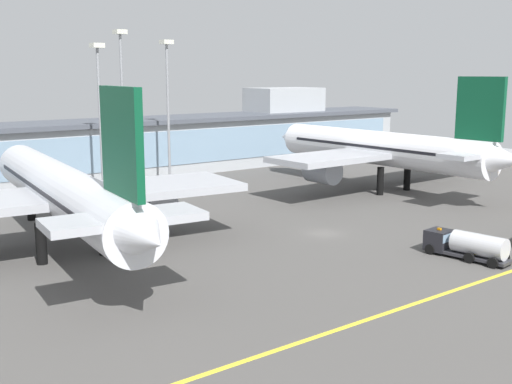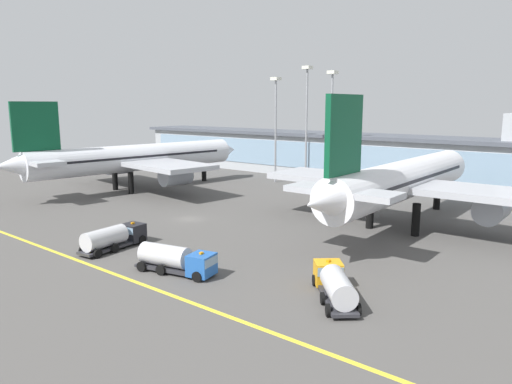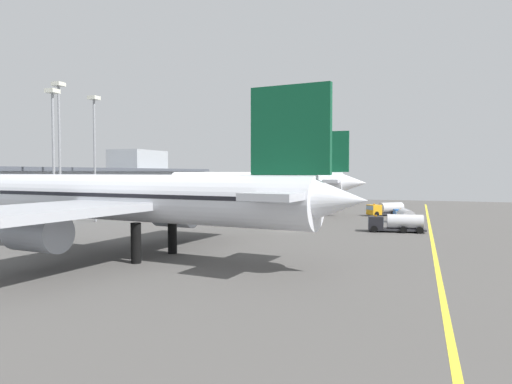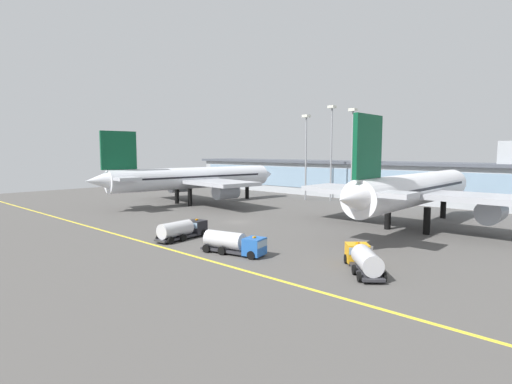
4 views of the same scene
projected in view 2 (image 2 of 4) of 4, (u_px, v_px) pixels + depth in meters
The scene contains 11 objects.
ground_plane at pixel (189, 219), 75.12m from camera, with size 187.07×187.07×0.00m, color #514F4C.
taxiway_centreline_stripe at pixel (55, 252), 58.39m from camera, with size 149.65×0.50×0.01m, color yellow.
terminal_building at pixel (364, 155), 113.78m from camera, with size 136.62×14.00×15.93m.
airliner_near_left at pixel (136, 158), 99.85m from camera, with size 40.86×54.61×18.12m.
airliner_near_right at pixel (402, 181), 68.73m from camera, with size 41.62×50.40×18.67m.
fuel_tanker_truck at pixel (115, 237), 59.54m from camera, with size 3.85×9.27×2.90m.
baggage_tug_near at pixel (178, 260), 50.71m from camera, with size 9.36×4.67×2.90m.
service_truck_far at pixel (334, 283), 44.10m from camera, with size 7.85×8.35×2.90m.
apron_light_mast_west at pixel (332, 112), 101.73m from camera, with size 1.80×1.80×24.54m.
apron_light_mast_centre at pixel (307, 108), 107.56m from camera, with size 1.80×1.80×25.97m.
apron_light_mast_east at pixel (276, 114), 108.35m from camera, with size 1.80×1.80×23.58m.
Camera 2 is at (54.50, -49.92, 17.51)m, focal length 33.89 mm.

